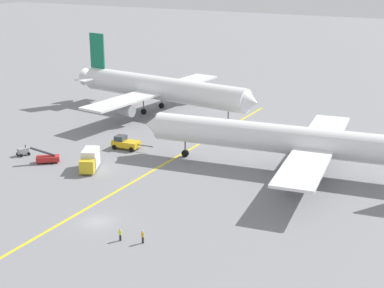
# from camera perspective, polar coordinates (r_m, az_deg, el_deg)

# --- Properties ---
(ground_plane) EXTENTS (600.00, 600.00, 0.00)m
(ground_plane) POSITION_cam_1_polar(r_m,az_deg,el_deg) (82.25, -9.24, -7.52)
(ground_plane) COLOR gray
(taxiway_stripe) EXTENTS (1.97, 120.00, 0.01)m
(taxiway_stripe) POSITION_cam_1_polar(r_m,az_deg,el_deg) (91.75, -7.48, -4.67)
(taxiway_stripe) COLOR yellow
(taxiway_stripe) RESTS_ON ground
(airliner_at_gate_left) EXTENTS (49.54, 44.48, 17.12)m
(airliner_at_gate_left) POSITION_cam_1_polar(r_m,az_deg,el_deg) (135.44, -3.00, 5.41)
(airliner_at_gate_left) COLOR white
(airliner_at_gate_left) RESTS_ON ground
(airliner_being_pushed) EXTENTS (57.72, 40.71, 16.67)m
(airliner_being_pushed) POSITION_cam_1_polar(r_m,az_deg,el_deg) (99.47, 10.91, 0.21)
(airliner_being_pushed) COLOR white
(airliner_being_pushed) RESTS_ON ground
(pushback_tug) EXTENTS (8.40, 3.18, 2.78)m
(pushback_tug) POSITION_cam_1_polar(r_m,az_deg,el_deg) (111.45, -6.55, 0.12)
(pushback_tug) COLOR gold
(pushback_tug) RESTS_ON ground
(gse_belt_loader_portside) EXTENTS (4.64, 4.02, 3.02)m
(gse_belt_loader_portside) POSITION_cam_1_polar(r_m,az_deg,el_deg) (106.46, -13.96, -1.36)
(gse_belt_loader_portside) COLOR red
(gse_belt_loader_portside) RESTS_ON ground
(gse_catering_truck_tall) EXTENTS (4.65, 6.31, 3.50)m
(gse_catering_truck_tall) POSITION_cam_1_polar(r_m,az_deg,el_deg) (101.10, -9.96, -1.56)
(gse_catering_truck_tall) COLOR gold
(gse_catering_truck_tall) RESTS_ON ground
(gse_gpu_cart_small) EXTENTS (2.23, 2.53, 1.90)m
(gse_gpu_cart_small) POSITION_cam_1_polar(r_m,az_deg,el_deg) (111.49, -16.21, -0.69)
(gse_gpu_cart_small) COLOR gray
(gse_gpu_cart_small) RESTS_ON ground
(ground_crew_ramp_agent_by_cones) EXTENTS (0.36, 0.36, 1.75)m
(ground_crew_ramp_agent_by_cones) POSITION_cam_1_polar(r_m,az_deg,el_deg) (75.43, -4.84, -9.01)
(ground_crew_ramp_agent_by_cones) COLOR black
(ground_crew_ramp_agent_by_cones) RESTS_ON ground
(ground_crew_marshaller_foreground) EXTENTS (0.36, 0.36, 1.66)m
(ground_crew_marshaller_foreground) POSITION_cam_1_polar(r_m,az_deg,el_deg) (76.39, -7.04, -8.78)
(ground_crew_marshaller_foreground) COLOR black
(ground_crew_marshaller_foreground) RESTS_ON ground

